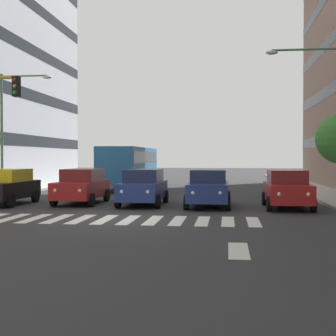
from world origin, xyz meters
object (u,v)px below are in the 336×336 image
at_px(bus_behind_traffic, 130,163).
at_px(street_lamp_left, 329,106).
at_px(car_0, 287,189).
at_px(car_2, 143,187).
at_px(car_1, 209,188).
at_px(car_3, 82,186).
at_px(car_4, 6,186).
at_px(street_lamp_right, 10,120).

distance_m(bus_behind_traffic, street_lamp_left, 17.30).
distance_m(car_0, street_lamp_left, 4.24).
bearing_deg(car_2, car_1, 174.49).
xyz_separation_m(car_1, car_3, (6.28, -0.75, 0.00)).
xyz_separation_m(car_3, bus_behind_traffic, (-0.00, -11.93, 0.97)).
height_order(car_4, street_lamp_right, street_lamp_right).
bearing_deg(car_2, street_lamp_left, 179.81).
height_order(car_0, car_2, same).
distance_m(car_4, street_lamp_left, 15.67).
bearing_deg(bus_behind_traffic, car_0, 127.12).
relative_size(car_1, bus_behind_traffic, 0.42).
relative_size(car_1, car_3, 1.00).
relative_size(car_3, car_4, 1.00).
bearing_deg(car_1, car_2, -5.51).
height_order(car_1, car_2, same).
bearing_deg(bus_behind_traffic, street_lamp_left, 133.38).
relative_size(car_4, street_lamp_left, 0.62).
distance_m(car_0, car_1, 3.54).
bearing_deg(car_0, bus_behind_traffic, -52.88).
xyz_separation_m(car_2, street_lamp_left, (-8.57, 0.03, 3.74)).
xyz_separation_m(car_1, bus_behind_traffic, (6.28, -12.68, 0.97)).
bearing_deg(car_4, car_1, -178.77).
bearing_deg(car_3, car_1, 173.19).
height_order(car_0, street_lamp_left, street_lamp_left).
relative_size(car_0, street_lamp_right, 0.63).
relative_size(car_1, car_4, 1.00).
relative_size(car_2, street_lamp_right, 0.63).
height_order(bus_behind_traffic, street_lamp_left, street_lamp_left).
height_order(car_0, car_1, same).
xyz_separation_m(car_0, street_lamp_left, (-1.92, -0.55, 3.74)).
distance_m(car_1, street_lamp_right, 13.28).
bearing_deg(street_lamp_left, street_lamp_right, -14.71).
bearing_deg(car_1, car_4, 1.23).
relative_size(car_3, bus_behind_traffic, 0.42).
bearing_deg(car_1, street_lamp_right, -22.12).
bearing_deg(street_lamp_right, car_4, 112.50).
distance_m(car_1, street_lamp_left, 6.61).
relative_size(car_0, car_3, 1.00).
bearing_deg(street_lamp_left, car_1, 2.86).
bearing_deg(car_0, car_2, -5.00).
xyz_separation_m(street_lamp_left, street_lamp_right, (17.29, -4.54, -0.12)).
height_order(car_1, street_lamp_left, street_lamp_left).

